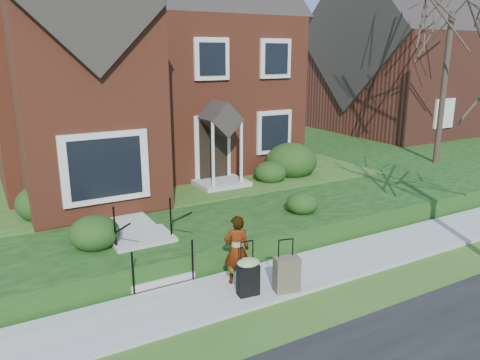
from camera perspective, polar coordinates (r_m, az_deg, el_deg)
ground at (r=10.54m, az=5.65°, el=-11.81°), size 120.00×120.00×0.00m
sidewalk at (r=10.52m, az=5.66°, el=-11.62°), size 60.00×1.60×0.08m
terrace at (r=21.29m, az=-2.44°, el=3.05°), size 44.00×20.00×0.60m
walkway at (r=13.61m, az=-15.49°, el=-3.10°), size 1.20×6.00×0.06m
main_house at (r=18.03m, az=-13.11°, el=16.37°), size 10.40×10.20×9.40m
neighbour_house at (r=28.45m, az=20.19°, el=15.26°), size 9.40×8.00×9.20m
front_steps at (r=10.82m, az=-11.15°, el=-8.53°), size 1.40×2.02×1.50m
foundation_shrubs at (r=14.44m, az=-2.68°, el=0.52°), size 9.85×4.79×1.27m
woman at (r=9.83m, az=-0.40°, el=-8.49°), size 0.63×0.52×1.49m
suitcase_black at (r=9.48m, az=1.01°, el=-11.45°), size 0.52×0.44×1.14m
suitcase_olive at (r=9.70m, az=5.71°, el=-11.35°), size 0.56×0.39×1.10m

